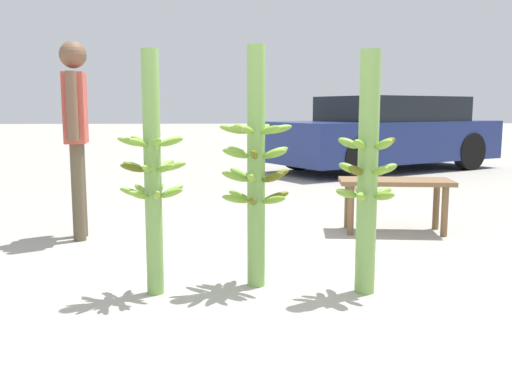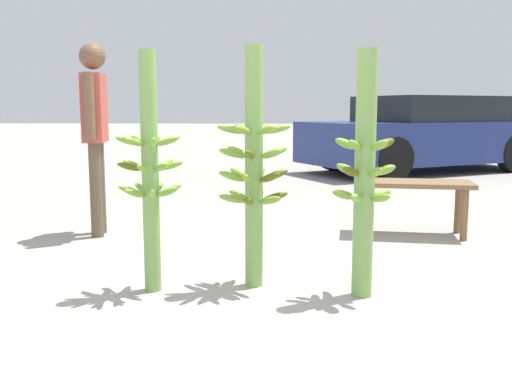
{
  "view_description": "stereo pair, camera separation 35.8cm",
  "coord_description": "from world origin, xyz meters",
  "px_view_note": "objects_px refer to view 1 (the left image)",
  "views": [
    {
      "loc": [
        -0.23,
        -3.33,
        1.13
      ],
      "look_at": [
        -0.03,
        0.38,
        0.59
      ],
      "focal_mm": 40.0,
      "sensor_mm": 36.0,
      "label": 1
    },
    {
      "loc": [
        0.13,
        -3.33,
        1.13
      ],
      "look_at": [
        -0.03,
        0.38,
        0.59
      ],
      "focal_mm": 40.0,
      "sensor_mm": 36.0,
      "label": 2
    }
  ],
  "objects_px": {
    "banana_stalk_right": "(368,173)",
    "market_bench": "(395,189)",
    "vendor_person": "(76,121)",
    "parked_car": "(386,134)",
    "banana_stalk_left": "(153,173)",
    "banana_stalk_center": "(256,167)"
  },
  "relations": [
    {
      "from": "parked_car",
      "to": "banana_stalk_center",
      "type": "bearing_deg",
      "value": 129.52
    },
    {
      "from": "banana_stalk_left",
      "to": "banana_stalk_right",
      "type": "xyz_separation_m",
      "value": [
        1.3,
        -0.05,
        -0.01
      ]
    },
    {
      "from": "banana_stalk_left",
      "to": "market_bench",
      "type": "xyz_separation_m",
      "value": [
        1.99,
        1.67,
        -0.35
      ]
    },
    {
      "from": "vendor_person",
      "to": "parked_car",
      "type": "xyz_separation_m",
      "value": [
        4.26,
        5.46,
        -0.36
      ]
    },
    {
      "from": "banana_stalk_left",
      "to": "parked_car",
      "type": "relative_size",
      "value": 0.31
    },
    {
      "from": "banana_stalk_left",
      "to": "parked_car",
      "type": "height_order",
      "value": "banana_stalk_left"
    },
    {
      "from": "banana_stalk_left",
      "to": "vendor_person",
      "type": "relative_size",
      "value": 0.87
    },
    {
      "from": "banana_stalk_right",
      "to": "banana_stalk_center",
      "type": "bearing_deg",
      "value": 165.35
    },
    {
      "from": "vendor_person",
      "to": "market_bench",
      "type": "xyz_separation_m",
      "value": [
        2.83,
        0.11,
        -0.63
      ]
    },
    {
      "from": "market_bench",
      "to": "banana_stalk_center",
      "type": "bearing_deg",
      "value": -124.23
    },
    {
      "from": "banana_stalk_left",
      "to": "parked_car",
      "type": "bearing_deg",
      "value": 64.05
    },
    {
      "from": "banana_stalk_left",
      "to": "banana_stalk_right",
      "type": "distance_m",
      "value": 1.3
    },
    {
      "from": "banana_stalk_left",
      "to": "banana_stalk_right",
      "type": "bearing_deg",
      "value": -2.1
    },
    {
      "from": "parked_car",
      "to": "banana_stalk_right",
      "type": "bearing_deg",
      "value": 134.84
    },
    {
      "from": "vendor_person",
      "to": "market_bench",
      "type": "height_order",
      "value": "vendor_person"
    },
    {
      "from": "banana_stalk_right",
      "to": "market_bench",
      "type": "distance_m",
      "value": 1.88
    },
    {
      "from": "parked_car",
      "to": "banana_stalk_left",
      "type": "bearing_deg",
      "value": 125.58
    },
    {
      "from": "banana_stalk_left",
      "to": "banana_stalk_center",
      "type": "distance_m",
      "value": 0.64
    },
    {
      "from": "parked_car",
      "to": "vendor_person",
      "type": "bearing_deg",
      "value": 113.58
    },
    {
      "from": "banana_stalk_left",
      "to": "banana_stalk_center",
      "type": "xyz_separation_m",
      "value": [
        0.63,
        0.13,
        0.02
      ]
    },
    {
      "from": "banana_stalk_center",
      "to": "market_bench",
      "type": "height_order",
      "value": "banana_stalk_center"
    },
    {
      "from": "banana_stalk_left",
      "to": "vendor_person",
      "type": "distance_m",
      "value": 1.79
    }
  ]
}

